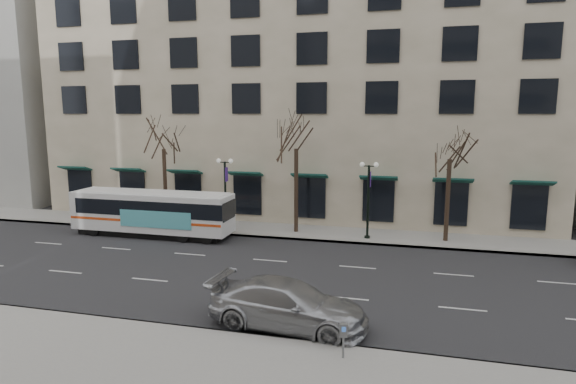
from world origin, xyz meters
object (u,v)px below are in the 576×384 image
(silver_car, at_px, (288,304))
(pay_station, at_px, (343,333))
(tree_far_right, at_px, (451,144))
(tree_far_left, at_px, (163,136))
(city_bus, at_px, (153,212))
(lamp_post_left, at_px, (225,191))
(tree_far_mid, at_px, (296,135))
(lamp_post_right, at_px, (368,197))

(silver_car, distance_m, pay_station, 3.31)
(tree_far_right, xyz_separation_m, silver_car, (-6.88, -14.62, -5.50))
(tree_far_left, height_order, city_bus, tree_far_left)
(tree_far_left, distance_m, silver_car, 20.47)
(city_bus, distance_m, silver_car, 17.06)
(lamp_post_left, bearing_deg, tree_far_mid, 6.85)
(lamp_post_right, bearing_deg, city_bus, -170.50)
(tree_far_left, bearing_deg, lamp_post_right, -2.29)
(lamp_post_right, bearing_deg, tree_far_mid, 173.17)
(tree_far_left, distance_m, city_bus, 5.89)
(silver_car, bearing_deg, pay_station, -125.66)
(tree_far_left, height_order, lamp_post_right, tree_far_left)
(tree_far_mid, distance_m, pay_station, 18.65)
(tree_far_left, bearing_deg, lamp_post_left, -6.83)
(lamp_post_right, bearing_deg, silver_car, -97.67)
(tree_far_mid, distance_m, lamp_post_right, 6.41)
(tree_far_mid, bearing_deg, lamp_post_right, -6.83)
(lamp_post_right, bearing_deg, pay_station, -87.90)
(tree_far_left, xyz_separation_m, silver_car, (13.12, -14.62, -5.78))
(tree_far_mid, height_order, silver_car, tree_far_mid)
(lamp_post_left, relative_size, silver_car, 0.82)
(tree_far_right, distance_m, city_bus, 20.16)
(city_bus, bearing_deg, pay_station, -42.25)
(lamp_post_left, relative_size, city_bus, 0.46)
(silver_car, bearing_deg, lamp_post_left, 35.74)
(tree_far_left, bearing_deg, tree_far_mid, 0.00)
(lamp_post_right, height_order, silver_car, lamp_post_right)
(tree_far_mid, relative_size, lamp_post_right, 1.64)
(city_bus, height_order, silver_car, city_bus)
(tree_far_left, relative_size, tree_far_right, 1.03)
(tree_far_right, distance_m, pay_station, 18.18)
(city_bus, xyz_separation_m, silver_car, (12.48, -11.61, -0.75))
(tree_far_right, distance_m, silver_car, 17.06)
(lamp_post_right, relative_size, city_bus, 0.46)
(city_bus, bearing_deg, tree_far_left, 102.48)
(lamp_post_right, bearing_deg, tree_far_right, 6.85)
(tree_far_right, height_order, lamp_post_left, tree_far_right)
(tree_far_mid, distance_m, tree_far_right, 10.01)
(tree_far_mid, height_order, pay_station, tree_far_mid)
(tree_far_mid, height_order, lamp_post_left, tree_far_mid)
(lamp_post_right, height_order, pay_station, lamp_post_right)
(city_bus, distance_m, pay_station, 20.36)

